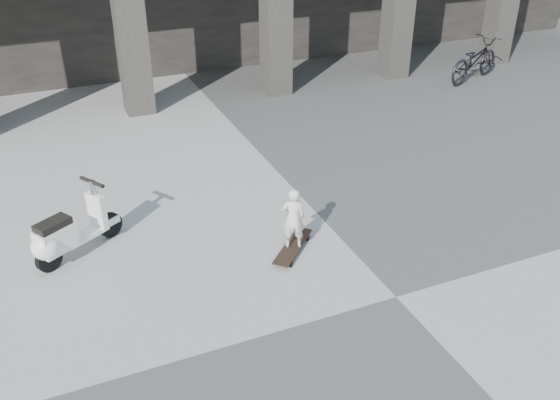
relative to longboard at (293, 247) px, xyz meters
name	(u,v)px	position (x,y,z in m)	size (l,w,h in m)	color
ground	(396,297)	(0.85, -1.57, -0.09)	(90.00, 90.00, 0.00)	#464644
longboard	(293,247)	(0.00, 0.00, 0.00)	(0.94, 0.95, 0.11)	black
child	(293,218)	(0.00, 0.00, 0.51)	(0.36, 0.23, 0.98)	beige
scooter	(64,236)	(-3.20, 1.11, 0.34)	(1.38, 0.96, 1.08)	black
bicycle	(474,60)	(8.02, 5.73, 0.48)	(0.75, 2.14, 1.13)	black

